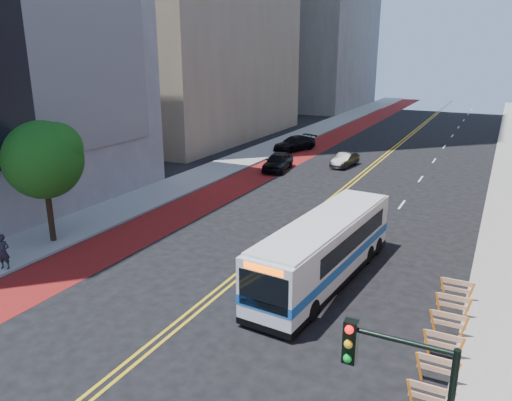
{
  "coord_description": "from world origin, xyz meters",
  "views": [
    {
      "loc": [
        10.54,
        -12.25,
        10.43
      ],
      "look_at": [
        0.41,
        8.0,
        3.53
      ],
      "focal_mm": 35.0,
      "sensor_mm": 36.0,
      "label": 1
    }
  ],
  "objects_px": {
    "street_tree": "(44,157)",
    "car_c": "(295,143)",
    "pedestrian": "(3,252)",
    "traffic_signal": "(402,401)",
    "car_b": "(345,160)",
    "transit_bus": "(325,248)",
    "car_a": "(278,161)"
  },
  "relations": [
    {
      "from": "street_tree",
      "to": "car_a",
      "type": "relative_size",
      "value": 1.43
    },
    {
      "from": "transit_bus",
      "to": "car_b",
      "type": "height_order",
      "value": "transit_bus"
    },
    {
      "from": "car_b",
      "to": "pedestrian",
      "type": "bearing_deg",
      "value": -98.41
    },
    {
      "from": "traffic_signal",
      "to": "car_a",
      "type": "bearing_deg",
      "value": 118.11
    },
    {
      "from": "traffic_signal",
      "to": "street_tree",
      "type": "bearing_deg",
      "value": 155.18
    },
    {
      "from": "car_a",
      "to": "car_b",
      "type": "distance_m",
      "value": 6.41
    },
    {
      "from": "traffic_signal",
      "to": "transit_bus",
      "type": "relative_size",
      "value": 0.45
    },
    {
      "from": "street_tree",
      "to": "car_a",
      "type": "height_order",
      "value": "street_tree"
    },
    {
      "from": "street_tree",
      "to": "car_c",
      "type": "relative_size",
      "value": 1.28
    },
    {
      "from": "street_tree",
      "to": "pedestrian",
      "type": "bearing_deg",
      "value": -77.46
    },
    {
      "from": "car_b",
      "to": "car_c",
      "type": "bearing_deg",
      "value": 151.98
    },
    {
      "from": "car_a",
      "to": "car_c",
      "type": "distance_m",
      "value": 9.3
    },
    {
      "from": "traffic_signal",
      "to": "car_a",
      "type": "relative_size",
      "value": 1.08
    },
    {
      "from": "traffic_signal",
      "to": "car_c",
      "type": "height_order",
      "value": "traffic_signal"
    },
    {
      "from": "car_a",
      "to": "transit_bus",
      "type": "bearing_deg",
      "value": -67.36
    },
    {
      "from": "car_b",
      "to": "transit_bus",
      "type": "bearing_deg",
      "value": -68.29
    },
    {
      "from": "transit_bus",
      "to": "traffic_signal",
      "type": "bearing_deg",
      "value": -59.85
    },
    {
      "from": "car_a",
      "to": "pedestrian",
      "type": "bearing_deg",
      "value": -104.45
    },
    {
      "from": "transit_bus",
      "to": "car_b",
      "type": "relative_size",
      "value": 2.91
    },
    {
      "from": "street_tree",
      "to": "car_a",
      "type": "xyz_separation_m",
      "value": [
        4.07,
        21.5,
        -4.11
      ]
    },
    {
      "from": "street_tree",
      "to": "car_c",
      "type": "bearing_deg",
      "value": 86.36
    },
    {
      "from": "street_tree",
      "to": "transit_bus",
      "type": "height_order",
      "value": "street_tree"
    },
    {
      "from": "transit_bus",
      "to": "street_tree",
      "type": "bearing_deg",
      "value": -166.48
    },
    {
      "from": "car_c",
      "to": "traffic_signal",
      "type": "bearing_deg",
      "value": -43.9
    },
    {
      "from": "car_b",
      "to": "pedestrian",
      "type": "height_order",
      "value": "pedestrian"
    },
    {
      "from": "street_tree",
      "to": "car_b",
      "type": "relative_size",
      "value": 1.74
    },
    {
      "from": "transit_bus",
      "to": "pedestrian",
      "type": "height_order",
      "value": "transit_bus"
    },
    {
      "from": "traffic_signal",
      "to": "car_b",
      "type": "height_order",
      "value": "traffic_signal"
    },
    {
      "from": "transit_bus",
      "to": "car_b",
      "type": "distance_m",
      "value": 24.16
    },
    {
      "from": "street_tree",
      "to": "pedestrian",
      "type": "height_order",
      "value": "street_tree"
    },
    {
      "from": "street_tree",
      "to": "car_c",
      "type": "distance_m",
      "value": 30.9
    },
    {
      "from": "street_tree",
      "to": "car_b",
      "type": "height_order",
      "value": "street_tree"
    }
  ]
}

